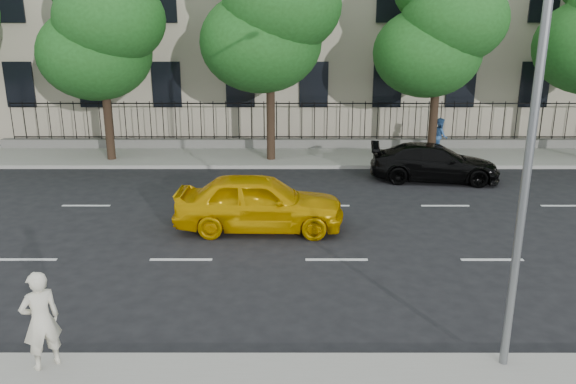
# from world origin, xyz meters

# --- Properties ---
(ground) EXTENTS (120.00, 120.00, 0.00)m
(ground) POSITION_xyz_m (0.00, 0.00, 0.00)
(ground) COLOR black
(ground) RESTS_ON ground
(far_sidewalk) EXTENTS (60.00, 4.00, 0.15)m
(far_sidewalk) POSITION_xyz_m (0.00, 14.00, 0.07)
(far_sidewalk) COLOR gray
(far_sidewalk) RESTS_ON ground
(lane_markings) EXTENTS (49.60, 4.62, 0.01)m
(lane_markings) POSITION_xyz_m (0.00, 4.75, 0.01)
(lane_markings) COLOR silver
(lane_markings) RESTS_ON ground
(iron_fence) EXTENTS (30.00, 0.50, 2.20)m
(iron_fence) POSITION_xyz_m (0.00, 15.70, 0.65)
(iron_fence) COLOR slate
(iron_fence) RESTS_ON far_sidewalk
(street_light) EXTENTS (0.25, 3.32, 8.05)m
(street_light) POSITION_xyz_m (2.50, -1.77, 5.15)
(street_light) COLOR slate
(street_light) RESTS_ON near_sidewalk
(tree_b) EXTENTS (5.53, 5.12, 8.97)m
(tree_b) POSITION_xyz_m (-8.96, 13.36, 5.84)
(tree_b) COLOR #382619
(tree_b) RESTS_ON far_sidewalk
(tree_c) EXTENTS (5.89, 5.50, 9.80)m
(tree_c) POSITION_xyz_m (-1.96, 13.36, 6.41)
(tree_c) COLOR #382619
(tree_c) RESTS_ON far_sidewalk
(tree_d) EXTENTS (5.34, 4.94, 8.84)m
(tree_d) POSITION_xyz_m (5.04, 13.36, 5.84)
(tree_d) COLOR #382619
(tree_d) RESTS_ON far_sidewalk
(yellow_taxi) EXTENTS (4.95, 2.10, 1.67)m
(yellow_taxi) POSITION_xyz_m (-2.08, 4.78, 0.84)
(yellow_taxi) COLOR #D79E03
(yellow_taxi) RESTS_ON ground
(black_sedan) EXTENTS (5.10, 2.60, 1.42)m
(black_sedan) POSITION_xyz_m (4.38, 10.22, 0.71)
(black_sedan) COLOR black
(black_sedan) RESTS_ON ground
(woman_near) EXTENTS (0.76, 0.74, 1.76)m
(woman_near) POSITION_xyz_m (-5.40, -2.40, 1.03)
(woman_near) COLOR beige
(woman_near) RESTS_ON near_sidewalk
(pedestrian_far) EXTENTS (0.63, 0.80, 1.63)m
(pedestrian_far) POSITION_xyz_m (5.63, 14.27, 0.97)
(pedestrian_far) COLOR #315A96
(pedestrian_far) RESTS_ON far_sidewalk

